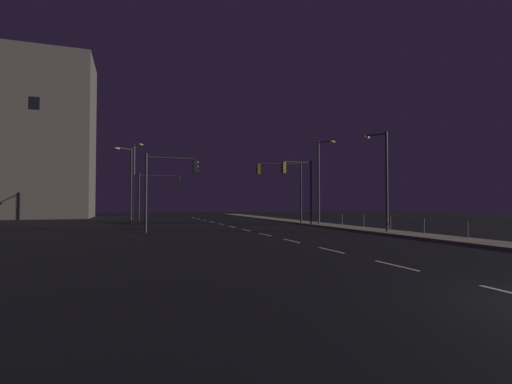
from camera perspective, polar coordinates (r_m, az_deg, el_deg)
The scene contains 13 objects.
ground_plane at distance 23.66m, azimuth 0.97°, elevation -6.50°, with size 112.00×112.00×0.00m, color black.
sidewalk_right at distance 27.38m, azimuth 16.98°, elevation -5.63°, with size 2.40×77.00×0.14m, color gray.
lane_markings_center at distance 26.97m, azimuth -1.54°, elevation -5.90°, with size 0.14×50.00×0.01m.
lane_edge_line at distance 30.87m, azimuth 9.33°, elevation -5.34°, with size 0.14×53.00×0.01m.
traffic_light_near_left at distance 32.98m, azimuth 6.63°, elevation 1.98°, with size 3.09×0.54×5.69m.
traffic_light_far_center at distance 26.07m, azimuth -13.18°, elevation 2.21°, with size 3.65×0.42×5.32m.
traffic_light_near_right at distance 34.90m, azimuth 4.06°, elevation 1.98°, with size 4.39×0.82×5.77m.
traffic_light_mid_left at distance 42.49m, azimuth -14.93°, elevation 0.74°, with size 4.51×0.50×5.27m.
street_lamp_far_end at distance 33.41m, azimuth 10.00°, elevation 2.76°, with size 1.01×1.57×7.40m.
street_lamp_median at distance 36.84m, azimuth -19.07°, elevation 2.06°, with size 1.65×1.28×7.20m.
street_lamp_mid_block at distance 25.70m, azimuth 18.91°, elevation 3.11°, with size 1.09×1.44×6.53m.
street_lamp_corner at distance 42.61m, azimuth -18.14°, elevation 2.45°, with size 1.00×1.74×8.48m.
barrier_fence at distance 22.70m, azimuth 29.79°, elevation -4.25°, with size 0.09×24.77×0.98m.
Camera 1 is at (-7.93, -4.71, 1.98)m, focal length 25.95 mm.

